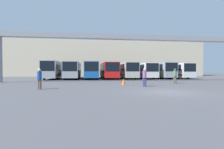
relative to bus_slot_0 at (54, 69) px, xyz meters
name	(u,v)px	position (x,y,z in m)	size (l,w,h in m)	color
ground_plane	(168,92)	(12.08, -22.21, -1.85)	(200.00, 200.00, 0.00)	#47474C
building_backdrop	(106,60)	(12.08, 20.65, 3.24)	(58.09, 12.00, 10.18)	beige
overhead_gantry	(128,41)	(12.08, -9.60, 3.92)	(34.92, 0.80, 6.73)	gray
bus_slot_0	(54,69)	(0.00, 0.00, 0.00)	(2.47, 11.35, 3.21)	#999EA5
bus_slot_1	(73,69)	(3.45, 0.58, -0.05)	(2.56, 12.51, 3.11)	#999EA5
bus_slot_2	(91,69)	(6.90, 0.53, -0.05)	(2.50, 12.40, 3.12)	#1959A5
bus_slot_3	(108,70)	(10.36, 0.06, -0.09)	(2.60, 11.46, 3.04)	red
bus_slot_4	(125,70)	(13.81, 0.31, -0.09)	(2.52, 11.97, 3.05)	beige
bus_slot_5	(143,70)	(17.26, -0.52, -0.14)	(2.48, 10.31, 2.95)	silver
bus_slot_6	(158,70)	(20.71, 0.36, -0.08)	(2.49, 12.08, 3.05)	#999EA5
bus_slot_7	(175,70)	(24.17, -0.23, -0.14)	(2.50, 10.90, 2.96)	silver
pedestrian_mid_right	(145,77)	(11.82, -17.77, -0.89)	(0.37, 0.37, 1.80)	navy
pedestrian_near_right	(39,78)	(2.35, -19.05, -0.93)	(0.36, 0.36, 1.73)	brown
pedestrian_near_left	(175,76)	(16.78, -14.33, -0.88)	(0.38, 0.38, 1.82)	brown
traffic_cone	(123,82)	(10.17, -15.56, -1.48)	(0.37, 0.37, 0.74)	orange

